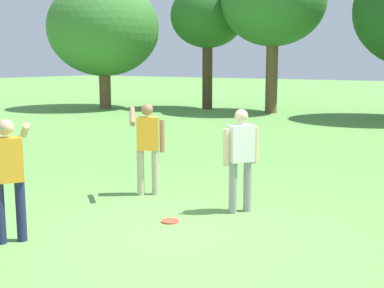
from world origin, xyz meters
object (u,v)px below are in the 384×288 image
Objects in this scene: person_bystander at (148,142)px; tree_tall_left at (103,29)px; person_thrower at (241,154)px; tree_far_right at (274,2)px; frisbee at (170,221)px; tree_broad_center at (208,17)px; person_catcher at (8,171)px.

tree_tall_left reaches higher than person_bystander.
tree_far_right reaches higher than person_thrower.
frisbee is 0.04× the size of tree_tall_left.
person_thrower is 18.07m from tree_broad_center.
person_thrower is at bearing 57.59° from frisbee.
person_catcher is at bearing -125.28° from frisbee.
tree_broad_center reaches higher than person_bystander.
person_catcher reaches higher than frisbee.
tree_tall_left reaches higher than person_catcher.
person_thrower is 19.00m from tree_tall_left.
frisbee is 17.47m from tree_far_right.
person_thrower is at bearing -57.26° from tree_broad_center.
person_bystander is 6.13× the size of frisbee.
person_thrower is at bearing 55.72° from person_catcher.
person_catcher is at bearing -51.19° from tree_tall_left.
person_bystander is 0.27× the size of tree_broad_center.
frisbee is (1.22, -1.05, -0.95)m from person_bystander.
frisbee is at bearing 54.72° from person_catcher.
tree_broad_center is at bearing 29.44° from tree_tall_left.
tree_far_right reaches higher than person_bystander.
person_bystander is at bearing -45.08° from tree_tall_left.
tree_broad_center is at bearing 119.33° from frisbee.
tree_tall_left is 8.51m from tree_far_right.
person_thrower is 3.42m from person_catcher.
tree_tall_left is at bearing 138.87° from person_thrower.
tree_tall_left is at bearing -150.56° from tree_broad_center.
person_bystander is 1.87m from frisbee.
person_catcher is 18.58m from tree_far_right.
tree_broad_center is at bearing 117.44° from person_bystander.
tree_broad_center is (-7.65, 17.73, 3.57)m from person_catcher.
tree_tall_left is (-12.20, 15.16, 3.03)m from person_catcher.
person_thrower is 1.00× the size of person_catcher.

